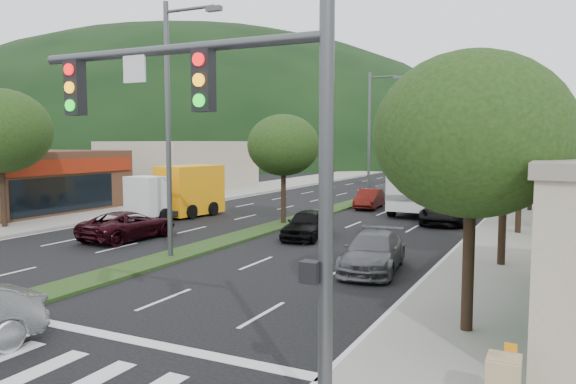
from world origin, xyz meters
The scene contains 26 objects.
sidewalk_right centered at (12.50, 25.00, 0.07)m, with size 5.00×90.00×0.15m, color gray.
sidewalk_left centered at (-13.00, 25.00, 0.07)m, with size 6.00×90.00×0.15m, color gray.
median centered at (0.00, 28.00, 0.06)m, with size 1.60×56.00×0.12m, color #1D3513.
traffic_signal centered at (9.03, -1.54, 4.65)m, with size 6.12×0.40×7.00m.
shop_left centered at (-18.46, 15.00, 2.01)m, with size 10.15×12.00×4.00m.
bldg_left_far centered at (-19.00, 34.00, 2.30)m, with size 9.00×14.00×4.60m, color #C2B49A.
hill_far centered at (-80.00, 110.00, 0.00)m, with size 176.00×132.00×82.00m, color black.
tree_r_a centered at (12.00, 4.00, 4.82)m, with size 4.60×4.60×6.63m.
tree_r_b centered at (12.00, 12.00, 5.04)m, with size 4.80×4.80×6.94m.
tree_r_c centered at (12.00, 20.00, 4.75)m, with size 4.40×4.40×6.48m.
tree_r_d centered at (12.00, 30.00, 5.18)m, with size 5.00×5.00×7.17m.
tree_r_e centered at (12.00, 40.00, 4.89)m, with size 4.60×4.60×6.71m.
tree_med_near centered at (0.00, 18.00, 4.43)m, with size 4.00×4.00×6.02m.
tree_med_far centered at (0.00, 44.00, 5.01)m, with size 4.80×4.80×6.94m.
tree_l_a centered at (-12.50, 10.00, 5.18)m, with size 5.20×5.20×7.25m.
streetlight_near centered at (0.21, 8.00, 5.58)m, with size 2.60×0.25×10.00m.
streetlight_mid centered at (0.21, 33.00, 5.58)m, with size 2.60×0.25×10.00m.
suv_maroon centered at (-4.49, 10.56, 0.68)m, with size 2.26×4.90×1.36m, color black.
car_queue_a centered at (3.02, 14.56, 0.70)m, with size 1.65×4.10×1.40m, color black.
car_queue_b centered at (7.88, 9.56, 0.68)m, with size 1.91×4.70×1.36m, color #56565C.
car_queue_c centered at (1.91, 27.40, 0.67)m, with size 1.41×4.05×1.34m, color #56130E.
car_queue_d centered at (8.01, 22.40, 0.71)m, with size 2.34×5.08×1.41m, color black.
car_queue_e centered at (1.66, 32.40, 0.74)m, with size 1.74×4.32×1.47m, color #504F55.
box_truck centered at (-7.00, 18.00, 1.48)m, with size 3.12×6.59×3.13m.
motorhome centered at (5.90, 27.48, 2.00)m, with size 3.23×9.81×3.74m.
a_frame_sign centered at (13.19, 0.13, 0.70)m, with size 0.56×0.64×1.23m.
Camera 1 is at (13.97, -9.68, 4.69)m, focal length 35.00 mm.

